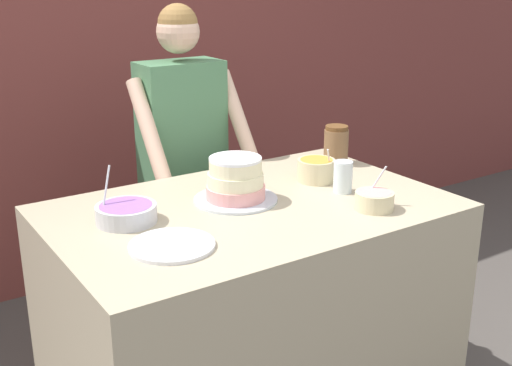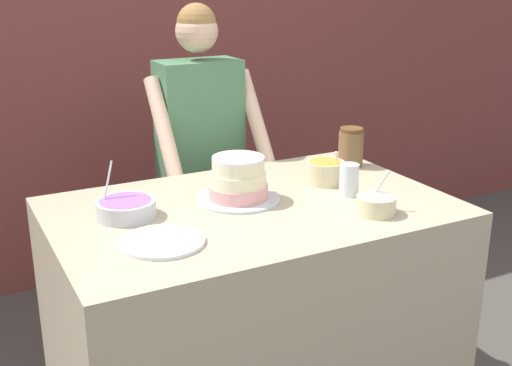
% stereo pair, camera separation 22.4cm
% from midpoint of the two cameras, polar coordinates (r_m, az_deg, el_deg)
% --- Properties ---
extents(wall_back, '(10.00, 0.05, 2.60)m').
position_cam_midpoint_polar(wall_back, '(3.64, -16.23, 11.04)').
color(wall_back, brown).
rests_on(wall_back, ground_plane).
extents(counter, '(1.43, 0.92, 0.91)m').
position_cam_midpoint_polar(counter, '(2.51, -3.06, -11.86)').
color(counter, tan).
rests_on(counter, ground_plane).
extents(person_baker, '(0.51, 0.44, 1.59)m').
position_cam_midpoint_polar(person_baker, '(2.98, -8.64, 3.36)').
color(person_baker, '#2D2D38').
rests_on(person_baker, ground_plane).
extents(cake, '(0.31, 0.31, 0.17)m').
position_cam_midpoint_polar(cake, '(2.34, -4.57, 0.07)').
color(cake, silver).
rests_on(cake, counter).
extents(frosting_bowl_purple, '(0.21, 0.21, 0.18)m').
position_cam_midpoint_polar(frosting_bowl_purple, '(2.22, -14.33, -2.62)').
color(frosting_bowl_purple, silver).
rests_on(frosting_bowl_purple, counter).
extents(frosting_bowl_pink, '(0.14, 0.14, 0.15)m').
position_cam_midpoint_polar(frosting_bowl_pink, '(2.28, 7.74, -1.52)').
color(frosting_bowl_pink, beige).
rests_on(frosting_bowl_pink, counter).
extents(frosting_bowl_orange, '(0.15, 0.15, 0.15)m').
position_cam_midpoint_polar(frosting_bowl_orange, '(2.57, 2.91, 1.19)').
color(frosting_bowl_orange, beige).
rests_on(frosting_bowl_orange, counter).
extents(drinking_glass, '(0.07, 0.07, 0.12)m').
position_cam_midpoint_polar(drinking_glass, '(2.44, 5.15, 0.51)').
color(drinking_glass, silver).
rests_on(drinking_glass, counter).
extents(ceramic_plate, '(0.27, 0.27, 0.01)m').
position_cam_midpoint_polar(ceramic_plate, '(2.00, -10.70, -5.54)').
color(ceramic_plate, silver).
rests_on(ceramic_plate, counter).
extents(stoneware_jar, '(0.11, 0.11, 0.17)m').
position_cam_midpoint_polar(stoneware_jar, '(2.80, 4.87, 3.36)').
color(stoneware_jar, brown).
rests_on(stoneware_jar, counter).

